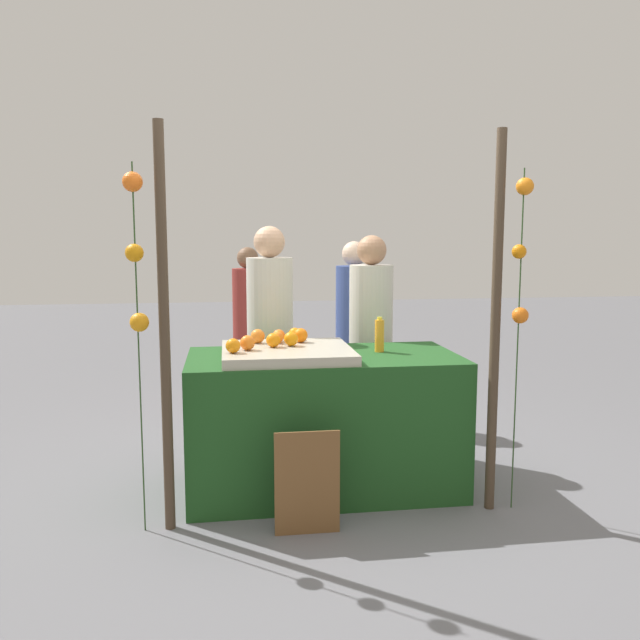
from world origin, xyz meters
TOP-DOWN VIEW (x-y plane):
  - ground_plane at (0.00, 0.00)m, footprint 24.00×24.00m
  - stall_counter at (0.00, 0.00)m, footprint 1.67×0.84m
  - orange_tray at (-0.23, -0.05)m, footprint 0.78×0.71m
  - orange_0 at (-0.26, 0.19)m, footprint 0.08×0.08m
  - orange_1 at (-0.56, -0.18)m, footprint 0.09×0.09m
  - orange_2 at (-0.31, -0.02)m, footprint 0.09×0.09m
  - orange_3 at (-0.20, 0.01)m, footprint 0.09×0.09m
  - orange_4 at (-0.28, 0.12)m, footprint 0.08×0.08m
  - orange_5 at (-0.47, -0.10)m, footprint 0.09×0.09m
  - orange_6 at (-0.15, 0.25)m, footprint 0.08×0.08m
  - orange_7 at (-0.13, 0.14)m, footprint 0.09×0.09m
  - orange_8 at (-0.40, 0.15)m, footprint 0.09×0.09m
  - juice_bottle at (0.37, 0.06)m, footprint 0.06×0.06m
  - chalkboard_sign at (-0.18, -0.63)m, footprint 0.35×0.03m
  - vendor_left at (-0.28, 0.71)m, footprint 0.33×0.33m
  - vendor_right at (0.46, 0.69)m, footprint 0.32×0.32m
  - crowd_person_0 at (-0.39, 2.21)m, footprint 0.30×0.30m
  - crowd_person_1 at (0.49, 1.49)m, footprint 0.31×0.31m
  - canopy_post_left at (-0.91, -0.46)m, footprint 0.06×0.06m
  - canopy_post_right at (0.91, -0.46)m, footprint 0.06×0.06m
  - garland_strand_left at (-1.05, -0.47)m, footprint 0.11×0.11m
  - garland_strand_right at (1.05, -0.47)m, footprint 0.11×0.10m

SIDE VIEW (x-z plane):
  - ground_plane at x=0.00m, z-range 0.00..0.00m
  - chalkboard_sign at x=-0.18m, z-range -0.01..0.56m
  - stall_counter at x=0.00m, z-range 0.00..0.85m
  - crowd_person_0 at x=-0.39m, z-range -0.05..1.43m
  - crowd_person_1 at x=0.49m, z-range -0.05..1.49m
  - vendor_right at x=0.46m, z-range -0.05..1.54m
  - vendor_left at x=-0.28m, z-range -0.06..1.60m
  - orange_tray at x=-0.23m, z-range 0.85..0.91m
  - orange_4 at x=-0.28m, z-range 0.91..0.99m
  - orange_0 at x=-0.26m, z-range 0.91..0.99m
  - orange_6 at x=-0.15m, z-range 0.91..0.99m
  - orange_1 at x=-0.56m, z-range 0.91..1.00m
  - orange_2 at x=-0.31m, z-range 0.91..1.00m
  - orange_3 at x=-0.20m, z-range 0.91..1.00m
  - orange_5 at x=-0.47m, z-range 0.91..1.00m
  - orange_8 at x=-0.40m, z-range 0.91..1.00m
  - juice_bottle at x=0.37m, z-range 0.84..1.07m
  - orange_7 at x=-0.13m, z-range 0.91..1.00m
  - canopy_post_left at x=-0.91m, z-range 0.00..2.17m
  - canopy_post_right at x=0.91m, z-range 0.00..2.17m
  - garland_strand_left at x=-1.05m, z-range 0.51..2.46m
  - garland_strand_right at x=1.05m, z-range 0.51..2.47m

